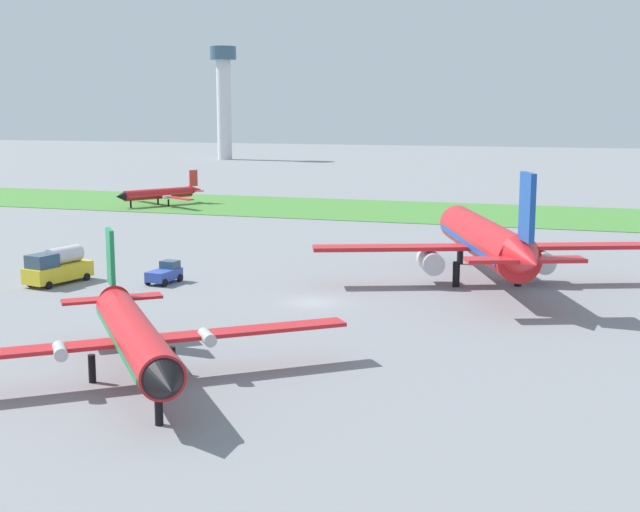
{
  "coord_description": "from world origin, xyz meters",
  "views": [
    {
      "loc": [
        22.19,
        -66.52,
        15.82
      ],
      "look_at": [
        -1.04,
        5.01,
        3.0
      ],
      "focal_mm": 48.91,
      "sensor_mm": 36.0,
      "label": 1
    }
  ],
  "objects_px": {
    "airplane_taxiing_turboprop": "(160,194)",
    "pushback_tug_near_gate": "(165,273)",
    "control_tower": "(224,93)",
    "airplane_midfield_jet": "(485,241)",
    "airplane_foreground_turboprop": "(134,334)",
    "fuel_truck_midfield": "(57,267)"
  },
  "relations": [
    {
      "from": "airplane_taxiing_turboprop",
      "to": "pushback_tug_near_gate",
      "type": "bearing_deg",
      "value": 60.1
    },
    {
      "from": "airplane_taxiing_turboprop",
      "to": "control_tower",
      "type": "relative_size",
      "value": 0.48
    },
    {
      "from": "airplane_midfield_jet",
      "to": "pushback_tug_near_gate",
      "type": "bearing_deg",
      "value": 85.81
    },
    {
      "from": "airplane_foreground_turboprop",
      "to": "pushback_tug_near_gate",
      "type": "height_order",
      "value": "airplane_foreground_turboprop"
    },
    {
      "from": "airplane_taxiing_turboprop",
      "to": "pushback_tug_near_gate",
      "type": "height_order",
      "value": "airplane_taxiing_turboprop"
    },
    {
      "from": "airplane_taxiing_turboprop",
      "to": "airplane_foreground_turboprop",
      "type": "xyz_separation_m",
      "value": [
        43.07,
        -83.24,
        0.83
      ]
    },
    {
      "from": "airplane_taxiing_turboprop",
      "to": "fuel_truck_midfield",
      "type": "height_order",
      "value": "airplane_taxiing_turboprop"
    },
    {
      "from": "fuel_truck_midfield",
      "to": "control_tower",
      "type": "relative_size",
      "value": 0.2
    },
    {
      "from": "airplane_midfield_jet",
      "to": "pushback_tug_near_gate",
      "type": "xyz_separation_m",
      "value": [
        -27.83,
        -8.48,
        -3.06
      ]
    },
    {
      "from": "airplane_taxiing_turboprop",
      "to": "control_tower",
      "type": "height_order",
      "value": "control_tower"
    },
    {
      "from": "airplane_taxiing_turboprop",
      "to": "airplane_midfield_jet",
      "type": "relative_size",
      "value": 0.55
    },
    {
      "from": "airplane_midfield_jet",
      "to": "control_tower",
      "type": "bearing_deg",
      "value": 9.78
    },
    {
      "from": "airplane_foreground_turboprop",
      "to": "airplane_midfield_jet",
      "type": "distance_m",
      "value": 38.45
    },
    {
      "from": "airplane_foreground_turboprop",
      "to": "control_tower",
      "type": "distance_m",
      "value": 223.98
    },
    {
      "from": "pushback_tug_near_gate",
      "to": "control_tower",
      "type": "distance_m",
      "value": 195.02
    },
    {
      "from": "airplane_taxiing_turboprop",
      "to": "control_tower",
      "type": "bearing_deg",
      "value": -129.0
    },
    {
      "from": "airplane_midfield_jet",
      "to": "fuel_truck_midfield",
      "type": "relative_size",
      "value": 4.36
    },
    {
      "from": "pushback_tug_near_gate",
      "to": "airplane_midfield_jet",
      "type": "bearing_deg",
      "value": -67.37
    },
    {
      "from": "airplane_taxiing_turboprop",
      "to": "control_tower",
      "type": "distance_m",
      "value": 131.36
    },
    {
      "from": "airplane_foreground_turboprop",
      "to": "control_tower",
      "type": "bearing_deg",
      "value": 163.96
    },
    {
      "from": "airplane_midfield_jet",
      "to": "airplane_foreground_turboprop",
      "type": "bearing_deg",
      "value": 134.79
    },
    {
      "from": "airplane_midfield_jet",
      "to": "fuel_truck_midfield",
      "type": "distance_m",
      "value": 38.91
    }
  ]
}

